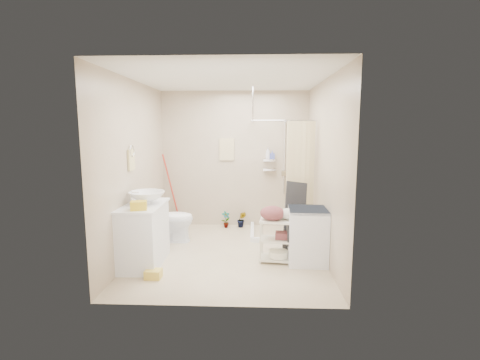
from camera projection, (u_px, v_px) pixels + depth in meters
The scene contains 23 objects.
floor at pixel (229, 253), 5.32m from camera, with size 3.20×3.20×0.00m, color beige.
ceiling at pixel (228, 78), 4.93m from camera, with size 2.80×3.20×0.04m, color silver.
wall_back at pixel (235, 160), 6.71m from camera, with size 2.80×0.04×2.60m, color #B9A78F.
wall_front at pixel (217, 187), 3.54m from camera, with size 2.80×0.04×2.60m, color #B9A78F.
wall_left at pixel (135, 169), 5.18m from camera, with size 0.04×3.20×2.60m, color #B9A78F.
wall_right at pixel (324, 170), 5.07m from camera, with size 0.04×3.20×2.60m, color #B9A78F.
vanity at pixel (144, 234), 4.85m from camera, with size 0.55×0.97×0.86m, color silver.
sink at pixel (147, 197), 4.85m from camera, with size 0.49×0.49×0.17m, color silver.
counter_basket at pixel (139, 205), 4.47m from camera, with size 0.20×0.16×0.11m, color gold.
floor_basket at pixel (153, 272), 4.43m from camera, with size 0.29×0.23×0.16m, color #EACB49.
toilet at pixel (170, 218), 5.85m from camera, with size 0.44×0.77×0.79m, color white.
mop at pixel (170, 190), 6.75m from camera, with size 0.13×0.13×1.40m, color red, non-canonical shape.
potted_plant_a at pixel (226, 219), 6.68m from camera, with size 0.17×0.11×0.32m, color brown.
potted_plant_b at pixel (242, 219), 6.71m from camera, with size 0.17×0.14×0.31m, color #985D33.
hanging_towel at pixel (227, 149), 6.66m from camera, with size 0.28×0.03×0.42m, color #CAB78A.
towel_ring at pixel (131, 159), 4.96m from camera, with size 0.04×0.22×0.34m, color #D6C883, non-canonical shape.
tp_holder at pixel (140, 206), 5.31m from camera, with size 0.08×0.12×0.14m, color white, non-canonical shape.
shower at pixel (281, 177), 6.16m from camera, with size 1.10×1.10×2.10m, color white, non-canonical shape.
shampoo_bottle_a at pixel (268, 153), 6.57m from camera, with size 0.09×0.09×0.23m, color silver.
shampoo_bottle_b at pixel (272, 155), 6.57m from camera, with size 0.07×0.08×0.16m, color #4C5AB3.
washing_machine at pixel (307, 236), 4.92m from camera, with size 0.53×0.55×0.78m, color silver.
laundry_rack at pixel (279, 236), 4.96m from camera, with size 0.53×0.31×0.74m, color beige, non-canonical shape.
ironing_board at pixel (295, 218), 5.21m from camera, with size 0.32×0.09×1.14m, color black, non-canonical shape.
Camera 1 is at (0.38, -5.08, 1.89)m, focal length 26.00 mm.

